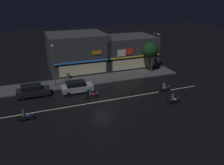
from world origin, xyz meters
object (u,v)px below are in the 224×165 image
object	(u,v)px
pedestrian_on_sidewalk	(68,78)
motorcycle_lead	(25,116)
parked_car_near_kerb	(77,87)
motorcycle_trailing_far	(173,99)
parked_car_trailing	(33,91)
streetlamp_west	(53,61)
streetlamp_mid	(154,50)
motorcycle_following	(91,94)
motorcycle_opposite_lane	(164,88)
traffic_cone	(67,88)

from	to	relation	value
pedestrian_on_sidewalk	motorcycle_lead	size ratio (longest dim) A/B	0.96
parked_car_near_kerb	motorcycle_trailing_far	size ratio (longest dim) A/B	2.26
parked_car_trailing	motorcycle_lead	world-z (taller)	parked_car_trailing
pedestrian_on_sidewalk	motorcycle_lead	bearing A→B (deg)	77.79
streetlamp_west	parked_car_trailing	bearing A→B (deg)	-146.69
streetlamp_mid	parked_car_near_kerb	size ratio (longest dim) A/B	1.64
motorcycle_trailing_far	motorcycle_following	bearing A→B (deg)	-37.21
motorcycle_opposite_lane	traffic_cone	bearing A→B (deg)	-20.11
motorcycle_lead	motorcycle_opposite_lane	world-z (taller)	same
parked_car_near_kerb	streetlamp_mid	bearing A→B (deg)	13.05
motorcycle_lead	motorcycle_opposite_lane	size ratio (longest dim) A/B	1.00
motorcycle_lead	traffic_cone	size ratio (longest dim) A/B	3.45
streetlamp_mid	motorcycle_trailing_far	distance (m)	12.10
parked_car_trailing	motorcycle_trailing_far	distance (m)	18.44
parked_car_near_kerb	traffic_cone	bearing A→B (deg)	130.10
motorcycle_following	motorcycle_trailing_far	bearing A→B (deg)	-20.50
pedestrian_on_sidewalk	parked_car_near_kerb	world-z (taller)	pedestrian_on_sidewalk
motorcycle_trailing_far	traffic_cone	size ratio (longest dim) A/B	3.45
parked_car_trailing	motorcycle_following	bearing A→B (deg)	153.92
parked_car_near_kerb	motorcycle_following	xyz separation A→B (m)	(1.34, -2.71, -0.24)
motorcycle_trailing_far	streetlamp_mid	bearing A→B (deg)	-115.25
parked_car_trailing	motorcycle_trailing_far	bearing A→B (deg)	152.22
streetlamp_mid	traffic_cone	size ratio (longest dim) A/B	12.83
parked_car_trailing	motorcycle_trailing_far	xyz separation A→B (m)	(16.32, -8.59, -0.24)
motorcycle_following	motorcycle_opposite_lane	xyz separation A→B (m)	(10.20, -1.50, 0.00)
streetlamp_west	motorcycle_lead	distance (m)	10.11
motorcycle_lead	motorcycle_trailing_far	world-z (taller)	same
parked_car_near_kerb	motorcycle_opposite_lane	world-z (taller)	parked_car_near_kerb
streetlamp_mid	streetlamp_west	bearing A→B (deg)	-178.94
streetlamp_west	streetlamp_mid	distance (m)	16.48
pedestrian_on_sidewalk	motorcycle_trailing_far	distance (m)	15.92
streetlamp_mid	motorcycle_following	xyz separation A→B (m)	(-12.56, -5.93, -3.67)
parked_car_near_kerb	motorcycle_lead	xyz separation A→B (m)	(-6.90, -5.57, -0.24)
pedestrian_on_sidewalk	motorcycle_opposite_lane	world-z (taller)	pedestrian_on_sidewalk
streetlamp_west	motorcycle_opposite_lane	bearing A→B (deg)	-26.78
motorcycle_opposite_lane	traffic_cone	world-z (taller)	motorcycle_opposite_lane
pedestrian_on_sidewalk	parked_car_near_kerb	distance (m)	3.68
motorcycle_lead	motorcycle_following	world-z (taller)	same
parked_car_trailing	traffic_cone	size ratio (longest dim) A/B	7.82
motorcycle_lead	pedestrian_on_sidewalk	bearing A→B (deg)	-129.41
streetlamp_west	streetlamp_mid	size ratio (longest dim) A/B	0.93
streetlamp_mid	motorcycle_following	distance (m)	14.37
pedestrian_on_sidewalk	motorcycle_trailing_far	world-z (taller)	pedestrian_on_sidewalk
parked_car_near_kerb	motorcycle_trailing_far	bearing A→B (deg)	-36.59
motorcycle_trailing_far	traffic_cone	bearing A→B (deg)	-46.34
parked_car_near_kerb	motorcycle_lead	size ratio (longest dim) A/B	2.26
pedestrian_on_sidewalk	traffic_cone	distance (m)	2.44
streetlamp_mid	motorcycle_opposite_lane	world-z (taller)	streetlamp_mid
motorcycle_opposite_lane	streetlamp_west	bearing A→B (deg)	-23.16
pedestrian_on_sidewalk	traffic_cone	xyz separation A→B (m)	(-0.59, -2.26, -0.70)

